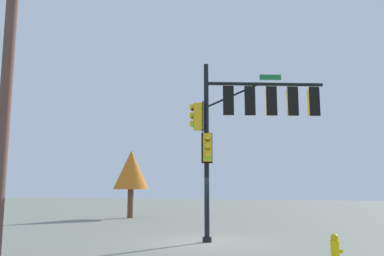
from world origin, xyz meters
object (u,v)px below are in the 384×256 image
utility_pole (5,107)px  fire_hydrant (335,249)px  signal_pole_assembly (244,116)px  tree_near (131,170)px

utility_pole → fire_hydrant: (8.04, 3.91, -3.77)m
signal_pole_assembly → tree_near: 14.61m
fire_hydrant → tree_near: tree_near is taller
fire_hydrant → tree_near: 19.75m
utility_pole → fire_hydrant: 9.71m
signal_pole_assembly → fire_hydrant: 6.80m
tree_near → utility_pole: bearing=-73.7°
utility_pole → fire_hydrant: size_ratio=9.80×
tree_near → signal_pole_assembly: bearing=-45.5°
fire_hydrant → tree_near: bearing=133.1°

